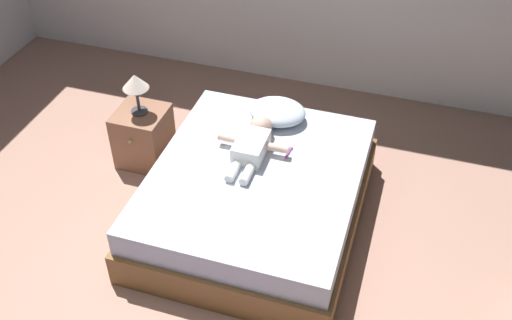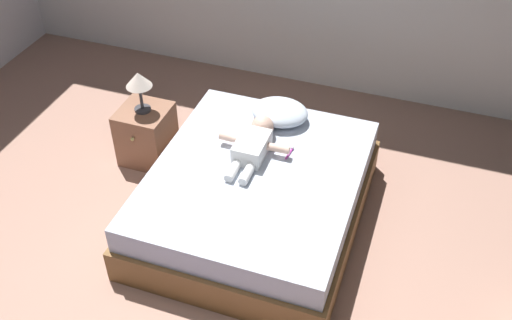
% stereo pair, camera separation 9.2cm
% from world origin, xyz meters
% --- Properties ---
extents(bed, '(1.45, 1.72, 0.45)m').
position_xyz_m(bed, '(0.16, 1.06, 0.22)').
color(bed, brown).
rests_on(bed, ground_plane).
extents(pillow, '(0.43, 0.36, 0.14)m').
position_xyz_m(pillow, '(0.13, 1.67, 0.53)').
color(pillow, silver).
rests_on(pillow, bed).
extents(baby, '(0.52, 0.64, 0.17)m').
position_xyz_m(baby, '(0.07, 1.26, 0.52)').
color(baby, white).
rests_on(baby, bed).
extents(toothbrush, '(0.03, 0.14, 0.02)m').
position_xyz_m(toothbrush, '(0.32, 1.32, 0.46)').
color(toothbrush, '#B838A2').
rests_on(toothbrush, bed).
extents(nightstand, '(0.38, 0.41, 0.47)m').
position_xyz_m(nightstand, '(-0.90, 1.42, 0.23)').
color(nightstand, '#885A43').
rests_on(nightstand, ground_plane).
extents(lamp, '(0.20, 0.20, 0.34)m').
position_xyz_m(lamp, '(-0.90, 1.42, 0.73)').
color(lamp, '#333338').
rests_on(lamp, nightstand).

